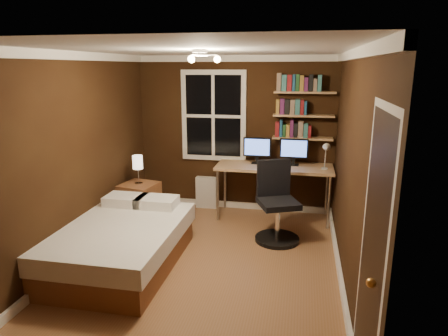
% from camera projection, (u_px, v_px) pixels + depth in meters
% --- Properties ---
extents(floor, '(4.20, 4.20, 0.00)m').
position_uv_depth(floor, '(205.00, 265.00, 4.82)').
color(floor, brown).
rests_on(floor, ground).
extents(wall_back, '(3.20, 0.04, 2.50)m').
position_uv_depth(wall_back, '(235.00, 135.00, 6.50)').
color(wall_back, black).
rests_on(wall_back, ground).
extents(wall_left, '(0.04, 4.20, 2.50)m').
position_uv_depth(wall_left, '(75.00, 159.00, 4.81)').
color(wall_left, black).
rests_on(wall_left, ground).
extents(wall_right, '(0.04, 4.20, 2.50)m').
position_uv_depth(wall_right, '(351.00, 172.00, 4.21)').
color(wall_right, black).
rests_on(wall_right, ground).
extents(ceiling, '(3.20, 4.20, 0.02)m').
position_uv_depth(ceiling, '(202.00, 50.00, 4.20)').
color(ceiling, white).
rests_on(ceiling, wall_back).
extents(window, '(1.06, 0.06, 1.46)m').
position_uv_depth(window, '(214.00, 116.00, 6.46)').
color(window, white).
rests_on(window, wall_back).
extents(door, '(0.03, 0.82, 2.05)m').
position_uv_depth(door, '(371.00, 258.00, 2.79)').
color(door, black).
rests_on(door, ground).
extents(door_knob, '(0.06, 0.06, 0.06)m').
position_uv_depth(door_knob, '(371.00, 283.00, 2.52)').
color(door_knob, '#CA8B3C').
rests_on(door_knob, door).
extents(ceiling_fixture, '(0.44, 0.44, 0.18)m').
position_uv_depth(ceiling_fixture, '(200.00, 59.00, 4.13)').
color(ceiling_fixture, beige).
rests_on(ceiling_fixture, ceiling).
extents(bookshelf_lower, '(0.92, 0.22, 0.03)m').
position_uv_depth(bookshelf_lower, '(302.00, 138.00, 6.19)').
color(bookshelf_lower, tan).
rests_on(bookshelf_lower, wall_back).
extents(books_row_lower, '(0.54, 0.16, 0.23)m').
position_uv_depth(books_row_lower, '(303.00, 130.00, 6.15)').
color(books_row_lower, maroon).
rests_on(books_row_lower, bookshelf_lower).
extents(bookshelf_middle, '(0.92, 0.22, 0.03)m').
position_uv_depth(bookshelf_middle, '(303.00, 116.00, 6.10)').
color(bookshelf_middle, tan).
rests_on(bookshelf_middle, wall_back).
extents(books_row_middle, '(0.42, 0.16, 0.23)m').
position_uv_depth(books_row_middle, '(304.00, 107.00, 6.07)').
color(books_row_middle, navy).
rests_on(books_row_middle, bookshelf_middle).
extents(bookshelf_upper, '(0.92, 0.22, 0.03)m').
position_uv_depth(bookshelf_upper, '(305.00, 92.00, 6.01)').
color(bookshelf_upper, tan).
rests_on(bookshelf_upper, wall_back).
extents(books_row_upper, '(0.60, 0.16, 0.23)m').
position_uv_depth(books_row_upper, '(305.00, 84.00, 5.98)').
color(books_row_upper, '#235228').
rests_on(books_row_upper, bookshelf_upper).
extents(bed, '(1.37, 1.90, 0.64)m').
position_uv_depth(bed, '(120.00, 244.00, 4.76)').
color(bed, brown).
rests_on(bed, ground).
extents(nightstand, '(0.58, 0.58, 0.62)m').
position_uv_depth(nightstand, '(140.00, 203.00, 6.06)').
color(nightstand, brown).
rests_on(nightstand, ground).
extents(bedside_lamp, '(0.15, 0.15, 0.44)m').
position_uv_depth(bedside_lamp, '(138.00, 170.00, 5.93)').
color(bedside_lamp, '#F5E4CE').
rests_on(bedside_lamp, nightstand).
extents(radiator, '(0.35, 0.12, 0.53)m').
position_uv_depth(radiator, '(207.00, 192.00, 6.74)').
color(radiator, silver).
rests_on(radiator, ground).
extents(desk, '(1.78, 0.67, 0.85)m').
position_uv_depth(desk, '(274.00, 169.00, 6.15)').
color(desk, tan).
rests_on(desk, ground).
extents(monitor_left, '(0.43, 0.12, 0.42)m').
position_uv_depth(monitor_left, '(257.00, 151.00, 6.23)').
color(monitor_left, black).
rests_on(monitor_left, desk).
extents(monitor_right, '(0.43, 0.12, 0.42)m').
position_uv_depth(monitor_right, '(294.00, 152.00, 6.12)').
color(monitor_right, black).
rests_on(monitor_right, desk).
extents(desk_lamp, '(0.14, 0.32, 0.44)m').
position_uv_depth(desk_lamp, '(326.00, 156.00, 5.80)').
color(desk_lamp, silver).
rests_on(desk_lamp, desk).
extents(office_chair, '(0.65, 0.65, 1.10)m').
position_uv_depth(office_chair, '(277.00, 210.00, 5.44)').
color(office_chair, black).
rests_on(office_chair, ground).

